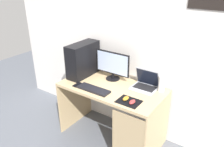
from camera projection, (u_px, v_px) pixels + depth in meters
ground_plane at (112, 136)px, 3.14m from camera, size 8.00×8.00×0.00m
wall_back at (129, 39)px, 2.88m from camera, size 4.00×0.05×2.60m
desk at (113, 99)px, 2.87m from camera, size 1.30×0.67×0.78m
pc_tower at (83, 60)px, 3.04m from camera, size 0.20×0.49×0.45m
monitor at (113, 65)px, 2.93m from camera, size 0.49×0.19×0.38m
laptop at (145, 84)px, 2.77m from camera, size 0.30×0.24×0.24m
speaker at (162, 84)px, 2.67m from camera, size 0.08×0.08×0.19m
keyboard at (94, 89)px, 2.73m from camera, size 0.42×0.14×0.02m
mousepad at (129, 101)px, 2.49m from camera, size 0.26×0.20×0.00m
mouse_left at (126, 98)px, 2.51m from camera, size 0.06×0.10×0.03m
mouse_right at (132, 102)px, 2.45m from camera, size 0.06×0.10×0.03m
cell_phone at (78, 85)px, 2.85m from camera, size 0.07×0.13×0.01m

